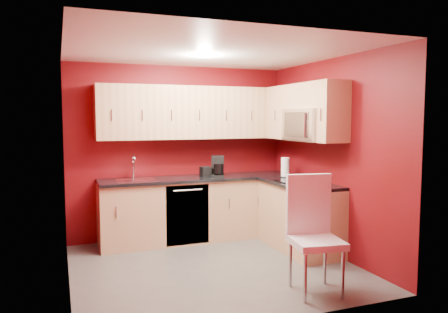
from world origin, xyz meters
TOP-DOWN VIEW (x-y plane):
  - floor at (0.00, 0.00)m, footprint 3.20×3.20m
  - ceiling at (0.00, 0.00)m, footprint 3.20×3.20m
  - wall_back at (0.00, 1.50)m, footprint 3.20×0.00m
  - wall_front at (0.00, -1.50)m, footprint 3.20×0.00m
  - wall_left at (-1.60, 0.00)m, footprint 0.00×3.00m
  - wall_right at (1.60, 0.00)m, footprint 0.00×3.00m
  - base_cabinets_back at (0.20, 1.20)m, footprint 2.80×0.60m
  - base_cabinets_right at (1.30, 0.25)m, footprint 0.60×1.30m
  - countertop_back at (0.20, 1.19)m, footprint 2.80×0.63m
  - countertop_right at (1.29, 0.23)m, footprint 0.63×1.27m
  - upper_cabinets_back at (0.20, 1.32)m, footprint 2.80×0.35m
  - upper_cabinets_right at (1.42, 0.44)m, footprint 0.35×1.55m
  - microwave at (1.39, 0.20)m, footprint 0.42×0.76m
  - cooktop at (1.28, 0.20)m, footprint 0.50×0.55m
  - sink at (-0.70, 1.20)m, footprint 0.52×0.42m
  - dishwasher_front at (-0.05, 0.91)m, footprint 0.60×0.02m
  - downlight at (0.00, 0.30)m, footprint 0.20×0.20m
  - coffee_maker at (0.45, 1.09)m, footprint 0.25×0.28m
  - napkin_holder at (0.29, 1.17)m, footprint 0.15×0.15m
  - paper_towel at (1.34, 0.73)m, footprint 0.18×0.18m
  - dining_chair at (0.70, -1.09)m, footprint 0.55×0.57m

SIDE VIEW (x-z plane):
  - floor at x=0.00m, z-range 0.00..0.00m
  - base_cabinets_back at x=0.20m, z-range 0.00..0.87m
  - base_cabinets_right at x=1.30m, z-range 0.00..0.87m
  - dishwasher_front at x=-0.05m, z-range 0.03..0.84m
  - dining_chair at x=0.70m, z-range 0.00..1.17m
  - countertop_back at x=0.20m, z-range 0.87..0.91m
  - countertop_right at x=1.29m, z-range 0.87..0.91m
  - cooktop at x=1.28m, z-range 0.91..0.92m
  - sink at x=-0.70m, z-range 0.77..1.12m
  - napkin_holder at x=0.29m, z-range 0.91..1.05m
  - paper_towel at x=1.34m, z-range 0.91..1.19m
  - coffee_maker at x=0.45m, z-range 0.91..1.21m
  - wall_back at x=0.00m, z-range -0.35..2.85m
  - wall_front at x=0.00m, z-range -0.35..2.85m
  - wall_left at x=-1.60m, z-range -0.25..2.75m
  - wall_right at x=1.60m, z-range -0.25..2.75m
  - microwave at x=1.39m, z-range 1.45..1.87m
  - upper_cabinets_back at x=0.20m, z-range 1.45..2.20m
  - upper_cabinets_right at x=1.42m, z-range 1.51..2.26m
  - downlight at x=0.00m, z-range 2.48..2.49m
  - ceiling at x=0.00m, z-range 2.50..2.50m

